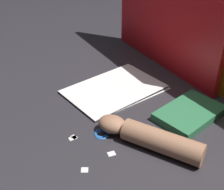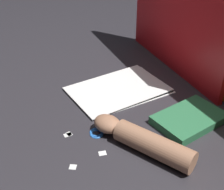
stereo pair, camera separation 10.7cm
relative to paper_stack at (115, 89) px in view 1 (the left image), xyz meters
name	(u,v)px [view 1 (the left image)]	position (x,y,z in m)	size (l,w,h in m)	color
ground_plane	(121,114)	(0.14, -0.08, 0.00)	(6.00, 6.00, 0.00)	#2D2B30
backdrop_panel_left	(167,1)	(-0.05, 0.30, 0.28)	(0.65, 0.10, 0.56)	red
paper_stack	(115,89)	(0.00, 0.00, 0.00)	(0.25, 0.37, 0.01)	white
book_closed	(190,113)	(0.29, 0.10, 0.01)	(0.17, 0.24, 0.03)	#2D7247
scissors	(110,132)	(0.20, -0.17, 0.00)	(0.10, 0.15, 0.01)	silver
hand_forearm	(150,137)	(0.32, -0.11, 0.03)	(0.34, 0.20, 0.07)	#A87556
paper_scrap_near	(74,137)	(0.14, -0.27, 0.00)	(0.02, 0.02, 0.00)	white
paper_scrap_mid	(85,170)	(0.28, -0.32, 0.00)	(0.03, 0.03, 0.00)	white
paper_scrap_far	(112,154)	(0.28, -0.22, 0.00)	(0.02, 0.03, 0.00)	white
paper_scrap_side	(73,138)	(0.15, -0.28, 0.00)	(0.02, 0.03, 0.00)	white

